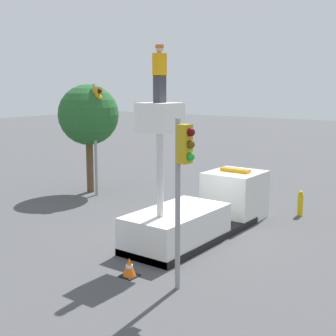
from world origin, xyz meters
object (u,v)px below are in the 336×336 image
at_px(fire_hydrant, 300,203).
at_px(bucket_truck, 203,210).
at_px(tree_left_bg, 88,115).
at_px(traffic_light_across, 97,118).
at_px(worker, 160,74).
at_px(traffic_cone_rear, 129,268).
at_px(traffic_light_pole, 183,170).

bearing_deg(fire_hydrant, bucket_truck, 155.98).
height_order(fire_hydrant, tree_left_bg, tree_left_bg).
xyz_separation_m(traffic_light_across, tree_left_bg, (0.33, 0.90, 0.06)).
distance_m(bucket_truck, tree_left_bg, 9.23).
height_order(worker, tree_left_bg, worker).
bearing_deg(traffic_cone_rear, bucket_truck, 5.15).
bearing_deg(traffic_cone_rear, traffic_light_pole, -84.28).
bearing_deg(traffic_light_pole, bucket_truck, 25.74).
bearing_deg(tree_left_bg, worker, -121.03).
bearing_deg(traffic_light_across, tree_left_bg, 70.15).
height_order(traffic_light_across, fire_hydrant, traffic_light_across).
relative_size(traffic_light_pole, tree_left_bg, 0.84).
bearing_deg(fire_hydrant, tree_left_bg, 101.40).
distance_m(worker, tree_left_bg, 9.94).
bearing_deg(worker, bucket_truck, 0.00).
relative_size(bucket_truck, traffic_light_across, 1.31).
height_order(bucket_truck, traffic_light_across, traffic_light_across).
height_order(traffic_light_pole, tree_left_bg, tree_left_bg).
height_order(bucket_truck, tree_left_bg, tree_left_bg).
relative_size(bucket_truck, traffic_light_pole, 1.56).
height_order(worker, traffic_light_pole, worker).
bearing_deg(bucket_truck, fire_hydrant, -24.02).
distance_m(traffic_light_pole, fire_hydrant, 9.38).
bearing_deg(traffic_light_across, bucket_truck, -105.75).
bearing_deg(worker, traffic_light_across, 57.76).
bearing_deg(worker, traffic_cone_rear, -168.33).
relative_size(bucket_truck, worker, 4.12).
distance_m(traffic_light_across, tree_left_bg, 0.96).
height_order(traffic_light_pole, fire_hydrant, traffic_light_pole).
height_order(bucket_truck, traffic_cone_rear, bucket_truck).
relative_size(bucket_truck, traffic_cone_rear, 12.67).
bearing_deg(bucket_truck, worker, 180.00).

